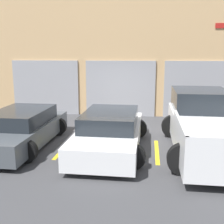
# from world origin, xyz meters

# --- Properties ---
(ground_plane) EXTENTS (28.00, 28.00, 0.00)m
(ground_plane) POSITION_xyz_m (0.00, 0.00, 0.00)
(ground_plane) COLOR #3D3D3F
(shophouse_building) EXTENTS (16.14, 0.68, 5.68)m
(shophouse_building) POSITION_xyz_m (-0.01, 3.29, 2.79)
(shophouse_building) COLOR tan
(shophouse_building) RESTS_ON ground
(pickup_truck) EXTENTS (2.54, 5.23, 1.76)m
(pickup_truck) POSITION_xyz_m (2.92, -1.72, 0.82)
(pickup_truck) COLOR white
(pickup_truck) RESTS_ON ground
(sedan_white) EXTENTS (2.27, 4.56, 1.19)m
(sedan_white) POSITION_xyz_m (0.00, -2.00, 0.57)
(sedan_white) COLOR white
(sedan_white) RESTS_ON ground
(sedan_side) EXTENTS (2.20, 4.41, 1.17)m
(sedan_side) POSITION_xyz_m (-2.92, -2.00, 0.56)
(sedan_side) COLOR #474C51
(sedan_side) RESTS_ON ground
(parking_stripe_left) EXTENTS (0.12, 2.20, 0.01)m
(parking_stripe_left) POSITION_xyz_m (-1.46, -2.03, 0.00)
(parking_stripe_left) COLOR gold
(parking_stripe_left) RESTS_ON ground
(parking_stripe_centre) EXTENTS (0.12, 2.20, 0.01)m
(parking_stripe_centre) POSITION_xyz_m (1.46, -2.03, 0.00)
(parking_stripe_centre) COLOR gold
(parking_stripe_centre) RESTS_ON ground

